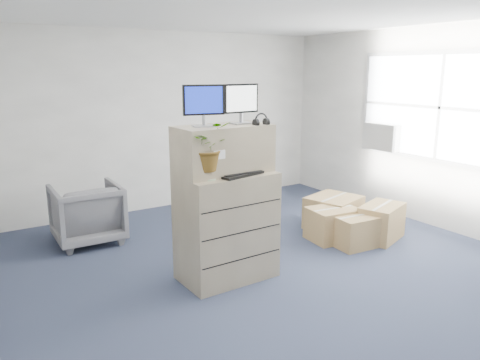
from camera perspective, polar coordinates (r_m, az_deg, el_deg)
name	(u,v)px	position (r m, az deg, el deg)	size (l,w,h in m)	color
ground	(291,289)	(4.99, 6.18, -13.06)	(7.00, 7.00, 0.00)	#232B40
wall_back	(154,122)	(7.57, -10.40, 7.00)	(6.00, 0.02, 2.80)	#B6B5AD
wall_right	(476,133)	(6.83, 26.79, 5.11)	(0.02, 7.00, 2.80)	#B6B5AD
window	(441,108)	(7.02, 23.32, 8.11)	(0.07, 2.72, 1.52)	gray
ac_unit	(383,137)	(7.55, 16.98, 5.09)	(0.24, 0.60, 0.40)	silver
filing_cabinet_lower	(227,226)	(5.01, -1.65, -5.68)	(0.99, 0.61, 1.16)	gray
filing_cabinet_upper	(223,149)	(4.85, -2.06, 3.77)	(0.99, 0.50, 0.50)	gray
monitor_left	(204,103)	(4.69, -4.45, 9.31)	(0.42, 0.20, 0.41)	#99999E
monitor_right	(241,102)	(4.92, 0.14, 9.54)	(0.42, 0.17, 0.41)	#99999E
headphones	(261,121)	(4.85, 2.59, 7.25)	(0.16, 0.16, 0.02)	black
keyboard	(240,174)	(4.76, -0.01, 0.71)	(0.51, 0.21, 0.03)	black
mouse	(261,169)	(4.98, 2.58, 1.30)	(0.10, 0.06, 0.03)	silver
water_bottle	(229,157)	(4.91, -1.30, 2.84)	(0.09, 0.09, 0.32)	gray
phone_dock	(218,170)	(4.81, -2.65, 1.21)	(0.06, 0.05, 0.13)	silver
external_drive	(243,165)	(5.11, 0.33, 1.81)	(0.22, 0.17, 0.07)	black
tissue_box	(245,158)	(5.08, 0.67, 2.70)	(0.26, 0.13, 0.10)	#4293E2
potted_plant	(207,153)	(4.57, -4.07, 3.32)	(0.53, 0.56, 0.46)	#A3BC97
office_chair	(87,211)	(6.39, -18.16, -3.57)	(0.82, 0.77, 0.85)	#59595E
cardboard_boxes	(348,220)	(6.51, 13.04, -4.81)	(1.27, 1.38, 0.47)	#A3824E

